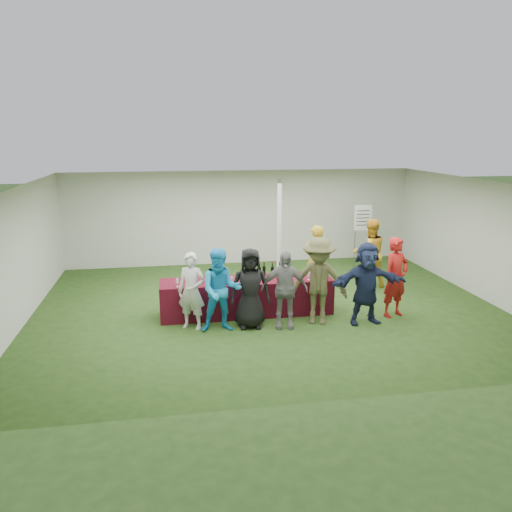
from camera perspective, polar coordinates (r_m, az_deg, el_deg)
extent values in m
plane|color=#284719|center=(11.01, 1.37, -5.93)|extent=(60.00, 60.00, 0.00)
plane|color=white|center=(14.50, -1.68, 4.44)|extent=(10.00, 0.00, 10.00)
plane|color=white|center=(6.91, 7.92, -6.45)|extent=(10.00, 0.00, 10.00)
plane|color=white|center=(10.85, -25.48, -0.17)|extent=(0.00, 8.00, 8.00)
plane|color=white|center=(12.58, 24.37, 1.73)|extent=(0.00, 8.00, 8.00)
plane|color=white|center=(10.41, 1.45, 8.20)|extent=(10.00, 10.00, 0.00)
cylinder|color=silver|center=(11.87, 2.65, 2.31)|extent=(0.10, 0.10, 2.70)
cube|color=#550C19|center=(10.55, -1.07, -4.66)|extent=(3.60, 0.80, 0.75)
cylinder|color=black|center=(10.58, 0.39, -1.86)|extent=(0.07, 0.07, 0.22)
cylinder|color=black|center=(10.54, 0.39, -1.07)|extent=(0.03, 0.03, 0.08)
cylinder|color=maroon|center=(10.53, 0.39, -0.80)|extent=(0.03, 0.03, 0.02)
cylinder|color=black|center=(10.64, 0.92, -1.76)|extent=(0.07, 0.07, 0.22)
cylinder|color=black|center=(10.60, 0.92, -0.98)|extent=(0.03, 0.03, 0.08)
cylinder|color=maroon|center=(10.59, 0.93, -0.71)|extent=(0.03, 0.03, 0.02)
cylinder|color=black|center=(10.61, 1.87, -1.81)|extent=(0.07, 0.07, 0.22)
cylinder|color=black|center=(10.57, 1.88, -1.03)|extent=(0.03, 0.03, 0.08)
cylinder|color=maroon|center=(10.56, 1.88, -0.76)|extent=(0.03, 0.03, 0.02)
cylinder|color=black|center=(10.66, 2.71, -1.75)|extent=(0.07, 0.07, 0.22)
cylinder|color=black|center=(10.62, 2.72, -0.97)|extent=(0.03, 0.03, 0.08)
cylinder|color=maroon|center=(10.61, 2.72, -0.69)|extent=(0.03, 0.03, 0.02)
cylinder|color=black|center=(10.67, 2.95, -1.73)|extent=(0.07, 0.07, 0.22)
cylinder|color=black|center=(10.64, 2.96, -0.95)|extent=(0.03, 0.03, 0.08)
cylinder|color=maroon|center=(10.62, 2.96, -0.68)|extent=(0.03, 0.03, 0.02)
cylinder|color=silver|center=(10.08, -8.96, -3.48)|extent=(0.06, 0.06, 0.00)
cylinder|color=silver|center=(10.07, -8.97, -3.27)|extent=(0.01, 0.01, 0.07)
cylinder|color=silver|center=(10.04, -8.99, -2.83)|extent=(0.06, 0.06, 0.08)
cylinder|color=silver|center=(10.05, -7.28, -3.47)|extent=(0.06, 0.06, 0.00)
cylinder|color=silver|center=(10.04, -7.28, -3.26)|extent=(0.01, 0.01, 0.07)
cylinder|color=silver|center=(10.01, -7.30, -2.82)|extent=(0.06, 0.06, 0.08)
cylinder|color=#430715|center=(10.02, -7.29, -2.99)|extent=(0.05, 0.05, 0.02)
cylinder|color=silver|center=(10.09, -5.63, -3.36)|extent=(0.06, 0.06, 0.00)
cylinder|color=silver|center=(10.08, -5.63, -3.14)|extent=(0.01, 0.01, 0.07)
cylinder|color=silver|center=(10.05, -5.64, -2.71)|extent=(0.06, 0.06, 0.08)
cylinder|color=silver|center=(10.10, -2.77, -3.28)|extent=(0.06, 0.06, 0.00)
cylinder|color=silver|center=(10.09, -2.78, -3.07)|extent=(0.01, 0.01, 0.07)
cylinder|color=silver|center=(10.07, -2.78, -2.63)|extent=(0.06, 0.06, 0.08)
cylinder|color=silver|center=(10.48, 6.02, -2.71)|extent=(0.06, 0.06, 0.00)
cylinder|color=silver|center=(10.47, 6.03, -2.50)|extent=(0.01, 0.01, 0.07)
cylinder|color=silver|center=(10.45, 6.04, -2.08)|extent=(0.06, 0.06, 0.08)
cylinder|color=silver|center=(10.50, -0.49, -2.03)|extent=(0.07, 0.07, 0.20)
cylinder|color=silver|center=(10.47, -0.49, -1.43)|extent=(0.03, 0.03, 0.03)
cube|color=white|center=(10.83, 7.38, -2.12)|extent=(0.25, 0.18, 0.03)
cylinder|color=slate|center=(10.55, 7.61, -2.14)|extent=(0.25, 0.25, 0.18)
cylinder|color=slate|center=(14.21, 11.18, 0.70)|extent=(0.02, 0.02, 1.10)
cylinder|color=slate|center=(14.36, 12.68, 0.76)|extent=(0.02, 0.02, 1.10)
cube|color=white|center=(14.11, 12.12, 4.29)|extent=(0.50, 0.02, 0.70)
cube|color=black|center=(14.07, 12.18, 5.08)|extent=(0.36, 0.01, 0.02)
cube|color=black|center=(14.08, 12.16, 4.68)|extent=(0.36, 0.01, 0.02)
cube|color=black|center=(14.10, 12.14, 4.28)|extent=(0.36, 0.01, 0.02)
cube|color=black|center=(14.12, 12.12, 3.88)|extent=(0.36, 0.01, 0.02)
cube|color=black|center=(14.13, 12.10, 3.48)|extent=(0.36, 0.01, 0.02)
imported|color=gold|center=(11.82, 6.79, -0.43)|extent=(0.65, 0.48, 1.65)
imported|color=gold|center=(12.56, 12.85, 0.31)|extent=(0.86, 0.68, 1.71)
imported|color=silver|center=(9.74, -7.37, -3.99)|extent=(0.66, 0.56, 1.52)
imported|color=#1999DA|center=(9.54, -4.03, -3.95)|extent=(0.81, 0.65, 1.63)
imported|color=black|center=(9.72, -0.68, -3.71)|extent=(0.81, 0.55, 1.59)
imported|color=gray|center=(9.72, 3.25, -3.82)|extent=(0.97, 0.54, 1.56)
imported|color=#4E4C2A|center=(9.96, 7.17, -2.85)|extent=(1.28, 0.97, 1.76)
imported|color=#192342|center=(10.14, 12.50, -3.07)|extent=(1.56, 0.56, 1.66)
imported|color=#A71714|center=(10.69, 15.67, -2.35)|extent=(0.72, 0.60, 1.68)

